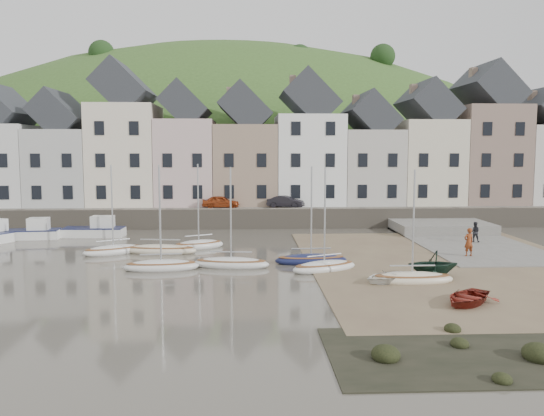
{
  "coord_description": "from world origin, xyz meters",
  "views": [
    {
      "loc": [
        -1.8,
        -33.84,
        7.19
      ],
      "look_at": [
        0.0,
        6.0,
        3.0
      ],
      "focal_mm": 37.35,
      "sensor_mm": 36.0,
      "label": 1
    }
  ],
  "objects_px": {
    "rowboat_white": "(387,277)",
    "car_left": "(221,202)",
    "car_right": "(286,202)",
    "sailboat_0": "(113,250)",
    "person_red": "(469,242)",
    "rowboat_red": "(467,297)",
    "rowboat_green": "(433,263)",
    "person_dark": "(475,232)"
  },
  "relations": [
    {
      "from": "car_right",
      "to": "rowboat_green",
      "type": "bearing_deg",
      "value": -146.08
    },
    {
      "from": "rowboat_red",
      "to": "person_red",
      "type": "xyz_separation_m",
      "value": [
        4.53,
        11.26,
        0.67
      ]
    },
    {
      "from": "person_red",
      "to": "car_right",
      "type": "xyz_separation_m",
      "value": [
        -10.95,
        17.08,
        1.11
      ]
    },
    {
      "from": "sailboat_0",
      "to": "rowboat_red",
      "type": "xyz_separation_m",
      "value": [
        19.3,
        -13.75,
        0.12
      ]
    },
    {
      "from": "rowboat_white",
      "to": "rowboat_red",
      "type": "distance_m",
      "value": 5.15
    },
    {
      "from": "rowboat_red",
      "to": "person_dark",
      "type": "relative_size",
      "value": 2.03
    },
    {
      "from": "rowboat_green",
      "to": "car_right",
      "type": "bearing_deg",
      "value": -163.48
    },
    {
      "from": "sailboat_0",
      "to": "car_right",
      "type": "xyz_separation_m",
      "value": [
        12.87,
        14.58,
        1.91
      ]
    },
    {
      "from": "person_dark",
      "to": "car_left",
      "type": "distance_m",
      "value": 22.94
    },
    {
      "from": "person_dark",
      "to": "car_right",
      "type": "xyz_separation_m",
      "value": [
        -13.63,
        11.55,
        1.28
      ]
    },
    {
      "from": "rowboat_white",
      "to": "car_left",
      "type": "height_order",
      "value": "car_left"
    },
    {
      "from": "person_red",
      "to": "car_left",
      "type": "distance_m",
      "value": 24.2
    },
    {
      "from": "car_left",
      "to": "rowboat_red",
      "type": "bearing_deg",
      "value": -152.95
    },
    {
      "from": "person_dark",
      "to": "car_left",
      "type": "bearing_deg",
      "value": -11.32
    },
    {
      "from": "rowboat_red",
      "to": "car_left",
      "type": "distance_m",
      "value": 31.05
    },
    {
      "from": "car_right",
      "to": "sailboat_0",
      "type": "bearing_deg",
      "value": 155.98
    },
    {
      "from": "rowboat_white",
      "to": "person_dark",
      "type": "xyz_separation_m",
      "value": [
        9.82,
        12.34,
        0.53
      ]
    },
    {
      "from": "rowboat_green",
      "to": "rowboat_red",
      "type": "height_order",
      "value": "rowboat_green"
    },
    {
      "from": "car_left",
      "to": "car_right",
      "type": "bearing_deg",
      "value": -86.88
    },
    {
      "from": "sailboat_0",
      "to": "rowboat_green",
      "type": "distance_m",
      "value": 21.18
    },
    {
      "from": "rowboat_white",
      "to": "rowboat_red",
      "type": "xyz_separation_m",
      "value": [
        2.61,
        -4.44,
        0.03
      ]
    },
    {
      "from": "sailboat_0",
      "to": "rowboat_white",
      "type": "bearing_deg",
      "value": -29.16
    },
    {
      "from": "person_red",
      "to": "car_right",
      "type": "relative_size",
      "value": 0.54
    },
    {
      "from": "rowboat_red",
      "to": "rowboat_green",
      "type": "bearing_deg",
      "value": 131.49
    },
    {
      "from": "rowboat_white",
      "to": "car_right",
      "type": "bearing_deg",
      "value": 159.48
    },
    {
      "from": "car_right",
      "to": "rowboat_red",
      "type": "bearing_deg",
      "value": -149.81
    },
    {
      "from": "person_red",
      "to": "person_dark",
      "type": "xyz_separation_m",
      "value": [
        2.67,
        5.53,
        -0.17
      ]
    },
    {
      "from": "rowboat_red",
      "to": "car_right",
      "type": "xyz_separation_m",
      "value": [
        -6.42,
        28.34,
        1.79
      ]
    },
    {
      "from": "rowboat_green",
      "to": "car_right",
      "type": "height_order",
      "value": "car_right"
    },
    {
      "from": "car_left",
      "to": "person_dark",
      "type": "bearing_deg",
      "value": -117.16
    },
    {
      "from": "person_red",
      "to": "car_left",
      "type": "relative_size",
      "value": 0.54
    },
    {
      "from": "rowboat_red",
      "to": "person_red",
      "type": "relative_size",
      "value": 1.67
    },
    {
      "from": "person_red",
      "to": "rowboat_green",
      "type": "bearing_deg",
      "value": 38.57
    },
    {
      "from": "rowboat_red",
      "to": "car_right",
      "type": "relative_size",
      "value": 0.9
    },
    {
      "from": "rowboat_white",
      "to": "person_red",
      "type": "distance_m",
      "value": 9.89
    },
    {
      "from": "rowboat_white",
      "to": "car_left",
      "type": "xyz_separation_m",
      "value": [
        -9.96,
        23.89,
        1.83
      ]
    },
    {
      "from": "rowboat_green",
      "to": "car_left",
      "type": "distance_m",
      "value": 26.07
    },
    {
      "from": "rowboat_green",
      "to": "car_left",
      "type": "bearing_deg",
      "value": -150.39
    },
    {
      "from": "rowboat_green",
      "to": "person_dark",
      "type": "xyz_separation_m",
      "value": [
        6.92,
        11.09,
        0.1
      ]
    },
    {
      "from": "rowboat_green",
      "to": "rowboat_red",
      "type": "distance_m",
      "value": 5.72
    },
    {
      "from": "sailboat_0",
      "to": "rowboat_green",
      "type": "xyz_separation_m",
      "value": [
        19.58,
        -8.05,
        0.53
      ]
    },
    {
      "from": "rowboat_white",
      "to": "rowboat_green",
      "type": "xyz_separation_m",
      "value": [
        2.9,
        1.26,
        0.43
      ]
    }
  ]
}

